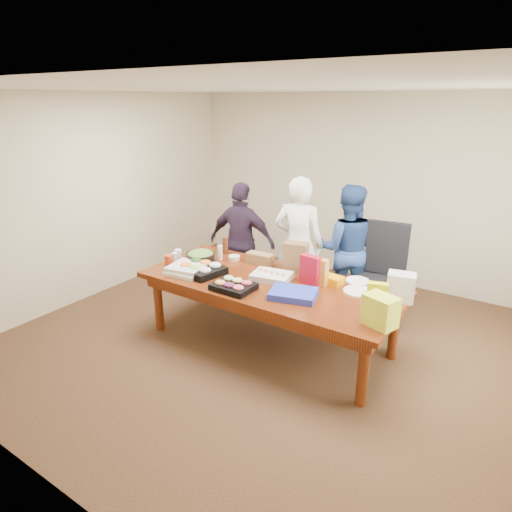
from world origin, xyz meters
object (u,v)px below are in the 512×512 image
Objects in this scene: salad_bowl at (201,258)px; sheet_cake at (272,276)px; conference_table at (269,313)px; office_chair at (378,279)px; person_center at (298,245)px; person_right at (346,249)px.

sheet_cake is at bearing 0.97° from salad_bowl.
sheet_cake reaches higher than conference_table.
conference_table is 1.39m from office_chair.
conference_table is at bearing -90.24° from sheet_cake.
sheet_cake is (0.16, -0.91, -0.08)m from person_center.
sheet_cake is (-0.35, -1.24, -0.03)m from person_right.
office_chair is at bearing 173.41° from person_center.
office_chair reaches higher than sheet_cake.
conference_table is 6.81× the size of sheet_cake.
person_center is at bearing 100.05° from conference_table.
person_right is 1.28m from sheet_cake.
conference_table is at bearing 86.74° from person_center.
person_right reaches higher than office_chair.
person_center reaches higher than sheet_cake.
person_center is at bearing 48.38° from salad_bowl.
person_right is at bearing 151.18° from office_chair.
salad_bowl is (-0.99, 0.04, 0.43)m from conference_table.
person_center reaches higher than salad_bowl.
person_right is 1.83m from salad_bowl.
person_center reaches higher than office_chair.
person_right reaches higher than sheet_cake.
office_chair is at bearing 29.68° from salad_bowl.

